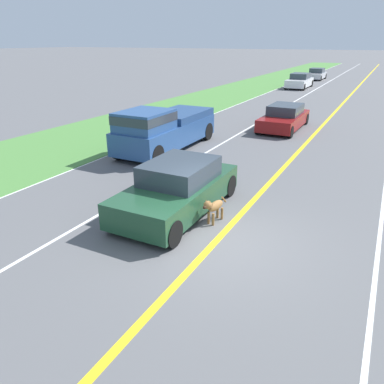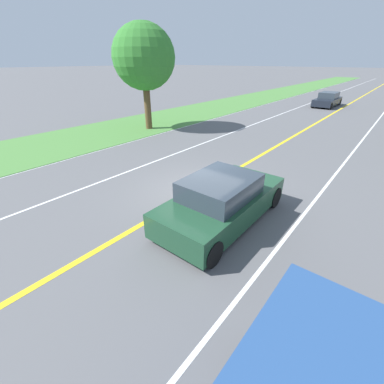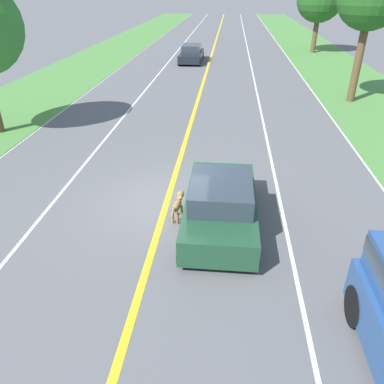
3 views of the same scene
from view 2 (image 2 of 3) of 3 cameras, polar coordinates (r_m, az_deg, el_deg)
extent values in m
plane|color=#5B5B5E|center=(9.32, 1.33, 0.05)|extent=(400.00, 400.00, 0.00)
cube|color=yellow|center=(9.32, 1.33, 0.07)|extent=(0.18, 160.00, 0.01)
cube|color=white|center=(14.37, -21.54, 8.13)|extent=(0.14, 160.00, 0.01)
cube|color=white|center=(7.98, 21.76, -7.19)|extent=(0.10, 160.00, 0.01)
cube|color=white|center=(11.59, -12.52, 5.06)|extent=(0.10, 160.00, 0.01)
cube|color=#4C843D|center=(16.96, -26.88, 9.87)|extent=(6.00, 160.00, 0.03)
cube|color=#1E472D|center=(7.51, 6.78, -2.76)|extent=(1.88, 4.35, 0.69)
cube|color=#2D3842|center=(7.08, 6.29, 1.05)|extent=(1.62, 2.09, 0.55)
cylinder|color=black|center=(8.68, 17.75, -1.07)|extent=(0.22, 0.66, 0.66)
cylinder|color=black|center=(6.04, 4.40, -13.45)|extent=(0.22, 0.66, 0.66)
cylinder|color=black|center=(9.32, 8.15, 2.03)|extent=(0.22, 0.66, 0.66)
cylinder|color=black|center=(6.93, -7.31, -7.57)|extent=(0.22, 0.66, 0.66)
ellipsoid|color=olive|center=(8.23, 0.00, -0.23)|extent=(0.29, 0.65, 0.25)
cylinder|color=olive|center=(8.46, 1.42, -1.69)|extent=(0.07, 0.07, 0.34)
cylinder|color=olive|center=(8.20, -0.80, -2.69)|extent=(0.07, 0.07, 0.34)
cylinder|color=olive|center=(8.54, 0.76, -1.35)|extent=(0.07, 0.07, 0.34)
cylinder|color=olive|center=(8.29, -1.45, -2.34)|extent=(0.07, 0.07, 0.34)
cylinder|color=olive|center=(8.35, 1.34, 0.95)|extent=(0.15, 0.19, 0.17)
sphere|color=olive|center=(8.39, 1.90, 1.55)|extent=(0.24, 0.24, 0.21)
ellipsoid|color=#331E14|center=(8.49, 2.60, 1.74)|extent=(0.11, 0.11, 0.08)
cone|color=brown|center=(8.31, 2.13, 1.89)|extent=(0.08, 0.08, 0.10)
cone|color=brown|center=(8.39, 1.57, 2.14)|extent=(0.08, 0.08, 0.10)
cylinder|color=olive|center=(7.97, -2.18, -0.92)|extent=(0.08, 0.24, 0.23)
cylinder|color=black|center=(4.54, 14.82, -32.22)|extent=(0.22, 0.81, 0.81)
cube|color=black|center=(31.12, 27.83, 17.38)|extent=(1.79, 4.67, 0.62)
cube|color=#2D3842|center=(31.23, 28.16, 18.46)|extent=(1.54, 2.24, 0.57)
cylinder|color=black|center=(29.46, 25.28, 17.15)|extent=(0.22, 0.62, 0.62)
cylinder|color=black|center=(33.19, 27.20, 17.66)|extent=(0.22, 0.62, 0.62)
cylinder|color=black|center=(29.10, 28.40, 16.41)|extent=(0.22, 0.62, 0.62)
cylinder|color=black|center=(32.86, 29.98, 16.98)|extent=(0.22, 0.62, 0.62)
cylinder|color=brown|center=(18.33, -9.86, 18.49)|extent=(0.44, 0.44, 3.15)
sphere|color=#337A2D|center=(18.13, -10.66, 27.37)|extent=(3.88, 3.88, 3.88)
camera|label=1|loc=(16.14, 9.71, 27.82)|focal=35.00mm
camera|label=3|loc=(4.92, -104.02, 15.18)|focal=35.00mm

